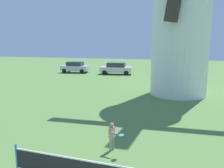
{
  "coord_description": "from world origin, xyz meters",
  "views": [
    {
      "loc": [
        2.1,
        -2.76,
        3.84
      ],
      "look_at": [
        -0.08,
        3.95,
        2.61
      ],
      "focal_mm": 35.46,
      "sensor_mm": 36.0,
      "label": 1
    }
  ],
  "objects": [
    {
      "name": "windmill",
      "position": [
        1.73,
        15.25,
        6.67
      ],
      "size": [
        8.91,
        5.01,
        14.23
      ],
      "color": "white",
      "rests_on": "ground_plane"
    },
    {
      "name": "player_far",
      "position": [
        -0.25,
        4.53,
        0.61
      ],
      "size": [
        0.65,
        0.59,
        1.06
      ],
      "color": "#9E937F",
      "rests_on": "ground_plane"
    },
    {
      "name": "parked_car_silver",
      "position": [
        -12.71,
        25.71,
        0.81
      ],
      "size": [
        4.05,
        2.16,
        1.56
      ],
      "color": "silver",
      "rests_on": "ground_plane"
    },
    {
      "name": "parked_car_cream",
      "position": [
        -6.58,
        25.78,
        0.81
      ],
      "size": [
        4.5,
        2.38,
        1.56
      ],
      "color": "silver",
      "rests_on": "ground_plane"
    }
  ]
}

